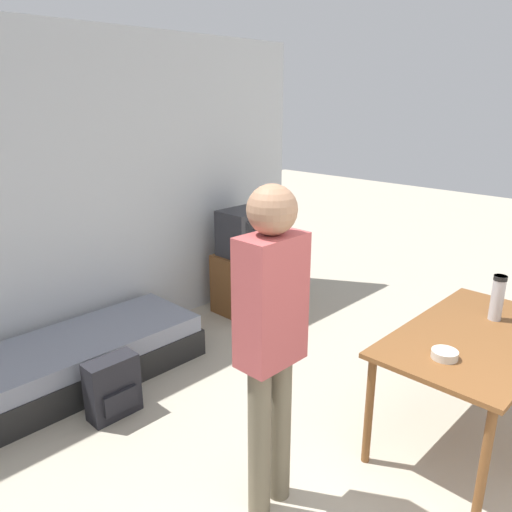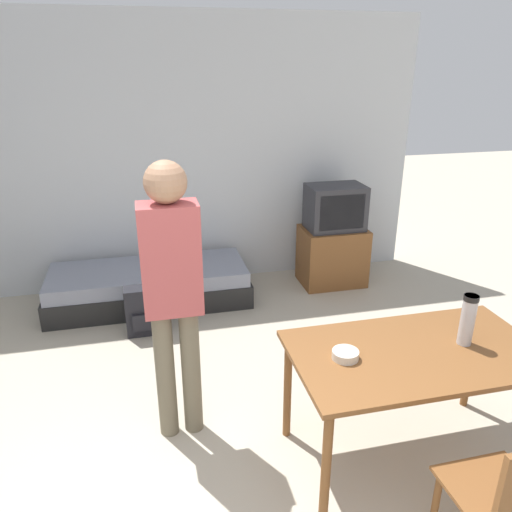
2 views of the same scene
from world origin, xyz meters
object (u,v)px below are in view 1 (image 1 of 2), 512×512
object	(u,v)px
daybed	(78,360)
tv	(249,264)
backpack	(113,388)
thermos_flask	(498,296)
dining_table	(476,346)
person_standing	(271,331)
mate_bowl	(445,354)

from	to	relation	value
daybed	tv	xyz separation A→B (m)	(1.92, 0.04, 0.31)
tv	backpack	distance (m)	2.09
thermos_flask	dining_table	bearing A→B (deg)	-178.38
person_standing	backpack	xyz separation A→B (m)	(-0.17, 1.32, -0.83)
daybed	mate_bowl	size ratio (longest dim) A/B	13.24
dining_table	mate_bowl	size ratio (longest dim) A/B	9.71
daybed	thermos_flask	distance (m)	3.08
daybed	thermos_flask	xyz separation A→B (m)	(1.73, -2.44, 0.73)
dining_table	backpack	bearing A→B (deg)	128.51
person_standing	tv	bearing A→B (deg)	47.33
person_standing	daybed	bearing A→B (deg)	93.86
person_standing	thermos_flask	xyz separation A→B (m)	(1.60, -0.53, -0.14)
mate_bowl	backpack	bearing A→B (deg)	119.77
thermos_flask	daybed	bearing A→B (deg)	125.39
person_standing	mate_bowl	bearing A→B (deg)	-30.54
person_standing	mate_bowl	xyz separation A→B (m)	(0.88, -0.52, -0.28)
dining_table	person_standing	world-z (taller)	person_standing
backpack	dining_table	bearing A→B (deg)	-51.49
dining_table	backpack	size ratio (longest dim) A/B	3.25
tv	thermos_flask	xyz separation A→B (m)	(-0.19, -2.48, 0.41)
backpack	mate_bowl	bearing A→B (deg)	-60.23
daybed	backpack	bearing A→B (deg)	-94.21
mate_bowl	person_standing	bearing A→B (deg)	149.46
person_standing	thermos_flask	world-z (taller)	person_standing
tv	dining_table	xyz separation A→B (m)	(-0.49, -2.49, 0.17)
dining_table	backpack	xyz separation A→B (m)	(-1.48, 1.86, -0.45)
tv	mate_bowl	xyz separation A→B (m)	(-0.92, -2.47, 0.27)
tv	dining_table	bearing A→B (deg)	-101.15
backpack	thermos_flask	bearing A→B (deg)	-46.14
dining_table	person_standing	size ratio (longest dim) A/B	0.80
tv	person_standing	xyz separation A→B (m)	(-1.80, -1.95, 0.55)
tv	thermos_flask	distance (m)	2.52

